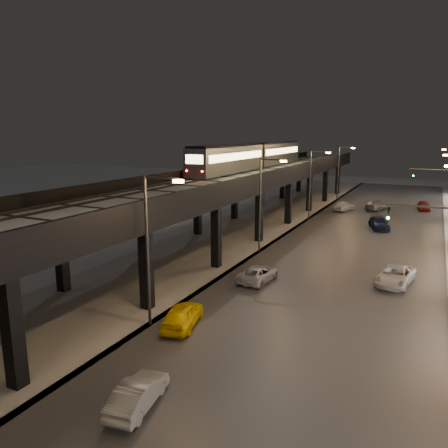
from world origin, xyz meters
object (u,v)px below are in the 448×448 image
at_px(subway_train, 254,155).
at_px(car_onc_dark, 395,276).
at_px(car_taxi, 183,316).
at_px(car_far_white, 344,206).
at_px(car_onc_red, 424,206).
at_px(car_near_white, 138,395).
at_px(car_onc_white, 379,224).
at_px(car_mid_dark, 377,206).
at_px(car_mid_silver, 258,274).

height_order(subway_train, car_onc_dark, subway_train).
bearing_deg(subway_train, car_taxi, -74.57).
xyz_separation_m(car_far_white, car_onc_red, (10.51, 5.49, -0.06)).
relative_size(car_onc_dark, car_onc_red, 1.20).
bearing_deg(car_far_white, car_taxi, 106.74).
xyz_separation_m(car_near_white, car_onc_white, (4.87, 40.63, 0.06)).
bearing_deg(car_far_white, car_onc_red, -134.14).
relative_size(car_near_white, car_mid_dark, 0.78).
height_order(car_taxi, car_mid_silver, car_taxi).
relative_size(car_near_white, car_onc_red, 0.93).
height_order(car_taxi, car_far_white, car_far_white).
xyz_separation_m(subway_train, car_onc_red, (21.37, 13.90, -7.58)).
height_order(car_near_white, car_onc_red, car_onc_red).
xyz_separation_m(car_mid_dark, car_onc_red, (6.28, 2.67, -0.01)).
height_order(car_mid_dark, car_far_white, car_far_white).
relative_size(car_taxi, car_far_white, 0.95).
xyz_separation_m(car_near_white, car_mid_dark, (3.02, 53.91, 0.08)).
height_order(subway_train, car_onc_red, subway_train).
relative_size(subway_train, car_taxi, 7.97).
xyz_separation_m(car_mid_silver, car_far_white, (0.04, 34.17, 0.13)).
bearing_deg(car_far_white, car_mid_silver, 108.20).
distance_m(car_mid_silver, car_onc_white, 24.49).
relative_size(car_mid_dark, car_onc_red, 1.19).
distance_m(car_near_white, car_onc_white, 40.92).
xyz_separation_m(car_taxi, car_mid_dark, (5.39, 46.39, -0.02)).
relative_size(car_far_white, car_onc_red, 1.09).
relative_size(car_near_white, car_mid_silver, 0.84).
distance_m(car_mid_silver, car_onc_red, 41.04).
xyz_separation_m(car_near_white, car_mid_silver, (-1.25, 16.91, 0.00)).
height_order(car_near_white, car_mid_dark, car_mid_dark).
xyz_separation_m(car_taxi, car_onc_red, (11.67, 49.05, -0.03)).
height_order(car_near_white, car_onc_dark, car_onc_dark).
relative_size(subway_train, car_mid_dark, 6.94).
relative_size(car_mid_dark, car_onc_dark, 0.99).
bearing_deg(car_taxi, car_onc_dark, -142.00).
distance_m(car_onc_dark, car_onc_red, 35.80).
height_order(car_mid_silver, car_onc_dark, car_onc_dark).
bearing_deg(car_near_white, car_mid_dark, -102.73).
height_order(car_mid_silver, car_mid_dark, car_mid_dark).
xyz_separation_m(car_taxi, car_mid_silver, (1.12, 9.39, -0.09)).
height_order(car_far_white, car_onc_white, car_far_white).
bearing_deg(car_mid_silver, car_onc_dark, -154.39).
xyz_separation_m(car_taxi, car_near_white, (2.37, -7.52, -0.10)).
xyz_separation_m(car_far_white, car_onc_white, (6.08, -10.45, -0.08)).
bearing_deg(car_mid_silver, subway_train, -63.58).
relative_size(car_taxi, car_onc_white, 0.90).
height_order(car_mid_silver, car_onc_red, car_onc_red).
xyz_separation_m(car_mid_dark, car_far_white, (-4.23, -2.82, 0.05)).
xyz_separation_m(car_onc_dark, car_onc_white, (-3.48, 19.84, 0.00)).
height_order(car_mid_silver, car_far_white, car_far_white).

